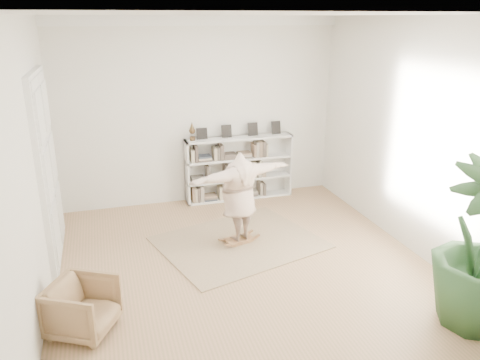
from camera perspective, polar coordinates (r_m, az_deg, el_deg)
The scene contains 8 objects.
floor at distance 7.15m, azimuth 0.59°, elevation -10.66°, with size 6.00×6.00×0.00m, color #98794E.
room_shell at distance 9.05m, azimuth -5.17°, elevation 18.80°, with size 6.00×6.00×6.00m.
doors at distance 7.58m, azimuth -22.39°, elevation 1.16°, with size 0.09×1.78×2.92m.
bookshelf at distance 9.57m, azimuth -0.14°, elevation 1.40°, with size 2.20×0.35×1.64m.
armchair at distance 6.01m, azimuth -18.64°, elevation -14.51°, with size 0.70×0.72×0.65m, color tan.
rug at distance 7.88m, azimuth -0.10°, elevation -7.60°, with size 2.50×2.00×0.02m, color tan.
rocker_board at distance 7.85m, azimuth -0.10°, elevation -7.25°, with size 0.52×0.40×0.10m.
person at distance 7.53m, azimuth -0.10°, elevation -1.79°, with size 1.83×0.50×1.49m, color beige.
Camera 1 is at (-1.85, -5.92, 3.56)m, focal length 35.00 mm.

